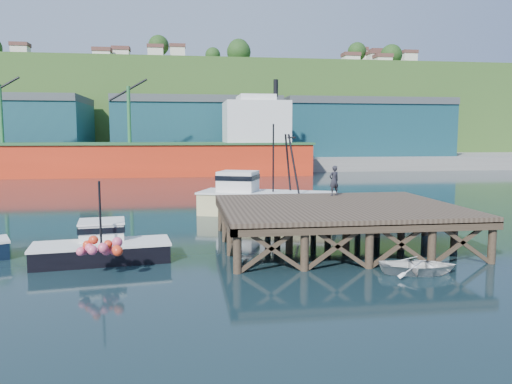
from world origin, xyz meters
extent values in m
plane|color=black|center=(0.00, 0.00, 0.00)|extent=(300.00, 300.00, 0.00)
cube|color=brown|center=(5.50, 0.00, 2.00)|extent=(12.00, 10.00, 0.25)
cube|color=#473828|center=(5.50, -4.85, 1.75)|extent=(12.00, 0.30, 0.35)
cylinder|color=#473828|center=(-0.20, -4.70, 0.80)|extent=(0.36, 0.36, 2.60)
cylinder|color=#473828|center=(11.20, -4.70, 0.80)|extent=(0.36, 0.36, 2.60)
cylinder|color=#473828|center=(-0.20, 4.70, 0.80)|extent=(0.36, 0.36, 2.60)
cylinder|color=#473828|center=(11.20, 4.70, 0.80)|extent=(0.36, 0.36, 2.60)
cube|color=gray|center=(0.00, 70.00, 1.00)|extent=(160.00, 40.00, 2.00)
cube|color=#194A53|center=(0.00, 65.00, 6.50)|extent=(28.00, 16.00, 9.00)
cube|color=#194A53|center=(30.00, 65.00, 6.50)|extent=(30.00, 16.00, 9.00)
cube|color=red|center=(-12.00, 48.00, 2.20)|extent=(55.00, 9.50, 4.40)
cube|color=#26592D|center=(-12.00, 48.00, 4.50)|extent=(55.50, 10.00, 0.30)
cube|color=silver|center=(8.00, 48.00, 7.50)|extent=(9.00, 9.00, 6.00)
cube|color=silver|center=(8.00, 48.00, 10.80)|extent=(5.00, 7.00, 1.20)
cylinder|color=black|center=(11.00, 48.00, 12.50)|extent=(0.70, 0.70, 2.50)
cube|color=#2D511E|center=(0.00, 100.00, 11.00)|extent=(220.00, 50.00, 22.00)
cube|color=black|center=(-6.06, -1.98, 0.41)|extent=(6.15, 2.95, 0.82)
cube|color=silver|center=(-6.06, -1.98, 0.84)|extent=(6.27, 3.01, 0.11)
cube|color=silver|center=(-6.20, -0.93, 1.23)|extent=(2.21, 2.21, 0.82)
cube|color=black|center=(-6.20, -0.93, 1.41)|extent=(2.33, 2.33, 0.27)
cylinder|color=black|center=(-5.98, -2.57, 2.27)|extent=(0.10, 0.10, 2.91)
sphere|color=#DD5175|center=(-6.21, -4.52, 1.00)|extent=(0.38, 0.38, 0.38)
sphere|color=#DD5175|center=(-5.39, -4.34, 1.18)|extent=(0.38, 0.38, 0.38)
sphere|color=red|center=(-5.76, -4.80, 1.36)|extent=(0.38, 0.38, 0.38)
cube|color=beige|center=(3.50, 10.14, 0.78)|extent=(10.05, 6.58, 1.56)
cube|color=silver|center=(3.50, 10.14, 1.60)|extent=(10.28, 6.80, 0.13)
cube|color=silver|center=(1.34, 10.14, 2.34)|extent=(3.31, 3.21, 1.56)
cube|color=black|center=(1.34, 10.14, 2.68)|extent=(3.42, 3.32, 0.35)
cylinder|color=black|center=(3.93, 10.14, 3.89)|extent=(0.12, 0.12, 5.19)
imported|color=white|center=(7.21, -5.80, 0.32)|extent=(3.48, 2.76, 0.65)
imported|color=black|center=(6.46, 3.74, 3.02)|extent=(0.76, 0.62, 1.78)
camera|label=1|loc=(-2.28, -24.77, 5.71)|focal=35.00mm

